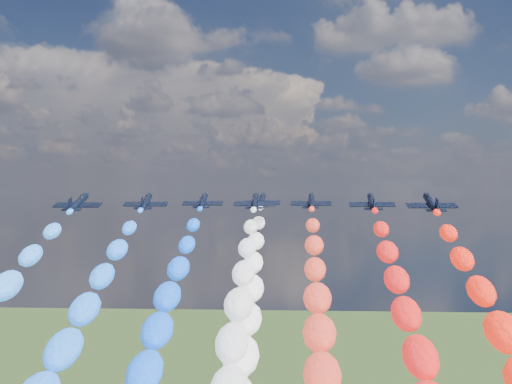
# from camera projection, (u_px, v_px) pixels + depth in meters

# --- Properties ---
(jet_0) EXTENTS (8.91, 12.01, 5.97)m
(jet_0) POSITION_uv_depth(u_px,v_px,m) (78.00, 203.00, 121.43)
(jet_0) COLOR black
(jet_1) EXTENTS (9.22, 12.23, 5.97)m
(jet_1) POSITION_uv_depth(u_px,v_px,m) (146.00, 202.00, 131.55)
(jet_1) COLOR black
(jet_2) EXTENTS (8.81, 11.94, 5.97)m
(jet_2) POSITION_uv_depth(u_px,v_px,m) (203.00, 201.00, 142.28)
(jet_2) COLOR black
(jet_3) EXTENTS (8.65, 11.82, 5.97)m
(jet_3) POSITION_uv_depth(u_px,v_px,m) (255.00, 202.00, 135.21)
(jet_3) COLOR black
(jet_4) EXTENTS (9.29, 12.28, 5.97)m
(jet_4) POSITION_uv_depth(u_px,v_px,m) (262.00, 201.00, 151.45)
(jet_4) COLOR black
(jet_5) EXTENTS (9.29, 12.28, 5.97)m
(jet_5) POSITION_uv_depth(u_px,v_px,m) (311.00, 201.00, 140.93)
(jet_5) COLOR black
(jet_6) EXTENTS (9.07, 12.13, 5.97)m
(jet_6) POSITION_uv_depth(u_px,v_px,m) (372.00, 202.00, 127.55)
(jet_6) COLOR black
(jet_7) EXTENTS (8.90, 12.00, 5.97)m
(jet_7) POSITION_uv_depth(u_px,v_px,m) (431.00, 203.00, 116.27)
(jet_7) COLOR black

